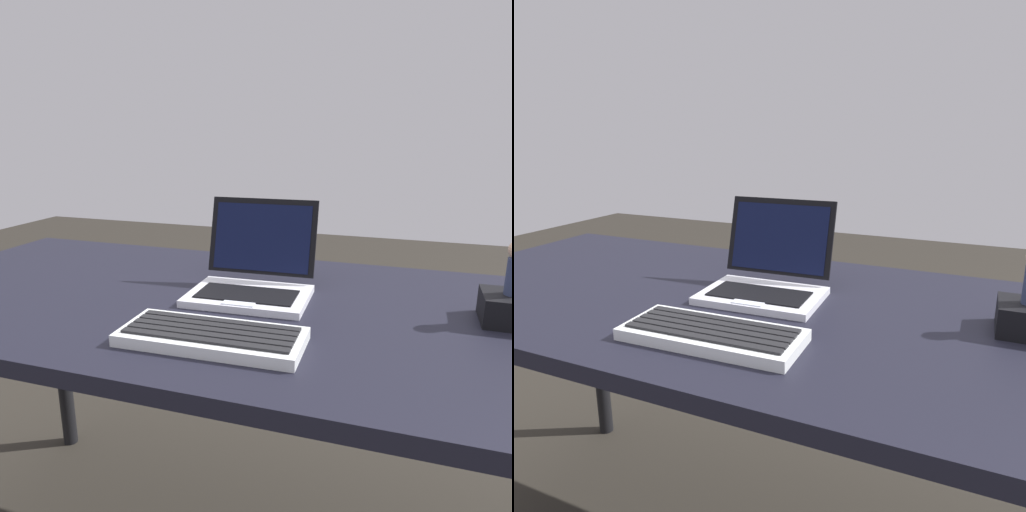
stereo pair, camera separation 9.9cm
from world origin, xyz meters
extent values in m
cube|color=black|center=(0.00, 0.00, 0.70)|extent=(1.72, 0.72, 0.03)
cylinder|color=black|center=(-0.80, 0.31, 0.34)|extent=(0.05, 0.05, 0.69)
cube|color=silver|center=(-0.04, 0.01, 0.73)|extent=(0.25, 0.18, 0.01)
cube|color=black|center=(-0.04, 0.00, 0.73)|extent=(0.21, 0.10, 0.00)
cube|color=silver|center=(-0.04, -0.05, 0.73)|extent=(0.07, 0.03, 0.00)
cube|color=black|center=(-0.04, 0.12, 0.83)|extent=(0.24, 0.07, 0.16)
cube|color=black|center=(-0.04, 0.12, 0.83)|extent=(0.22, 0.05, 0.14)
cube|color=yellow|center=(-0.04, 0.12, 0.81)|extent=(0.21, 0.01, 0.01)
cube|color=silver|center=(-0.03, -0.20, 0.73)|extent=(0.31, 0.14, 0.02)
cube|color=black|center=(-0.03, -0.24, 0.74)|extent=(0.28, 0.02, 0.00)
cube|color=black|center=(-0.03, -0.22, 0.74)|extent=(0.28, 0.02, 0.00)
cube|color=black|center=(-0.03, -0.20, 0.74)|extent=(0.28, 0.02, 0.00)
cube|color=black|center=(-0.03, -0.18, 0.74)|extent=(0.28, 0.02, 0.00)
cube|color=black|center=(-0.03, -0.16, 0.74)|extent=(0.28, 0.02, 0.00)
cube|color=black|center=(0.45, 0.04, 0.75)|extent=(0.10, 0.10, 0.05)
camera|label=1|loc=(0.27, -0.88, 1.06)|focal=33.61mm
camera|label=2|loc=(0.36, -0.84, 1.06)|focal=33.61mm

